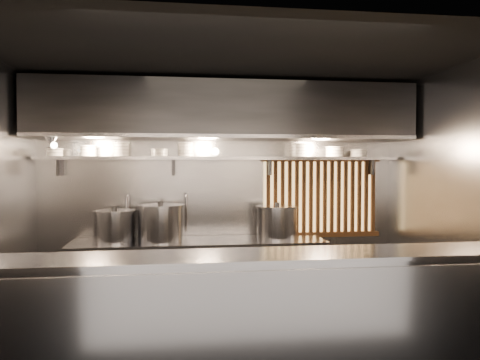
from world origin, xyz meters
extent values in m
plane|color=black|center=(0.00, 0.00, 0.00)|extent=(4.50, 4.50, 0.00)
plane|color=black|center=(0.00, 0.00, 2.80)|extent=(4.50, 4.50, 0.00)
plane|color=gray|center=(0.00, 1.50, 1.40)|extent=(4.50, 0.00, 4.50)
plane|color=gray|center=(2.25, 0.00, 1.40)|extent=(0.00, 3.00, 3.00)
cube|color=#97979C|center=(0.00, -0.95, 0.55)|extent=(4.50, 0.50, 1.10)
cube|color=#939399|center=(0.00, -1.21, 0.55)|extent=(4.50, 0.02, 1.01)
cube|color=#97979C|center=(0.00, -0.95, 1.11)|extent=(4.50, 0.56, 0.03)
cube|color=#97979C|center=(-0.30, 1.13, 0.45)|extent=(3.00, 0.70, 0.90)
cube|color=#97979C|center=(0.00, 1.32, 1.88)|extent=(4.40, 0.34, 0.04)
cube|color=#2D2D30|center=(0.00, 1.10, 2.42)|extent=(4.40, 0.80, 0.65)
cube|color=#97979C|center=(0.00, 0.70, 2.12)|extent=(4.40, 0.03, 0.04)
cube|color=#FFC872|center=(1.30, 1.48, 1.38)|extent=(1.50, 0.02, 0.92)
cube|color=brown|center=(1.30, 1.43, 1.87)|extent=(1.56, 0.06, 0.06)
cube|color=brown|center=(1.30, 1.43, 0.89)|extent=(1.56, 0.06, 0.06)
cube|color=brown|center=(0.60, 1.43, 1.38)|extent=(0.04, 0.04, 0.92)
cube|color=brown|center=(0.69, 1.43, 1.38)|extent=(0.04, 0.04, 0.92)
cube|color=brown|center=(0.78, 1.43, 1.38)|extent=(0.04, 0.04, 0.92)
cube|color=brown|center=(0.88, 1.43, 1.38)|extent=(0.04, 0.04, 0.92)
cube|color=brown|center=(0.97, 1.43, 1.38)|extent=(0.04, 0.04, 0.92)
cube|color=brown|center=(1.07, 1.43, 1.38)|extent=(0.04, 0.04, 0.92)
cube|color=brown|center=(1.16, 1.43, 1.38)|extent=(0.04, 0.04, 0.92)
cube|color=brown|center=(1.25, 1.43, 1.38)|extent=(0.04, 0.04, 0.92)
cube|color=brown|center=(1.35, 1.43, 1.38)|extent=(0.04, 0.04, 0.92)
cube|color=brown|center=(1.44, 1.43, 1.38)|extent=(0.04, 0.04, 0.92)
cube|color=brown|center=(1.53, 1.43, 1.38)|extent=(0.04, 0.04, 0.92)
cube|color=brown|center=(1.63, 1.43, 1.38)|extent=(0.04, 0.04, 0.92)
cube|color=brown|center=(1.72, 1.43, 1.38)|extent=(0.04, 0.04, 0.92)
cube|color=brown|center=(1.82, 1.43, 1.38)|extent=(0.04, 0.04, 0.92)
cube|color=brown|center=(1.91, 1.43, 1.38)|extent=(0.04, 0.04, 0.92)
cube|color=brown|center=(2.00, 1.43, 1.38)|extent=(0.04, 0.04, 0.92)
cylinder|color=silver|center=(-1.15, 1.45, 1.19)|extent=(0.03, 0.03, 0.48)
sphere|color=silver|center=(-1.15, 1.45, 1.43)|extent=(0.04, 0.04, 0.04)
cylinder|color=silver|center=(-1.15, 1.32, 1.43)|extent=(0.03, 0.26, 0.03)
sphere|color=silver|center=(-1.15, 1.19, 1.43)|extent=(0.04, 0.04, 0.04)
cylinder|color=silver|center=(-1.15, 1.19, 1.36)|extent=(0.03, 0.03, 0.14)
cylinder|color=silver|center=(-0.45, 1.45, 1.19)|extent=(0.03, 0.03, 0.48)
sphere|color=silver|center=(-0.45, 1.45, 1.43)|extent=(0.04, 0.04, 0.04)
cylinder|color=silver|center=(-0.45, 1.32, 1.43)|extent=(0.03, 0.26, 0.03)
sphere|color=silver|center=(-0.45, 1.19, 1.43)|extent=(0.04, 0.04, 0.04)
cylinder|color=silver|center=(-0.45, 1.19, 1.36)|extent=(0.03, 0.03, 0.14)
cone|color=#97979C|center=(-1.90, 0.85, 2.07)|extent=(0.25, 0.27, 0.20)
sphere|color=#FFE0B2|center=(-1.87, 0.83, 2.01)|extent=(0.07, 0.07, 0.07)
cylinder|color=#2D2D30|center=(-1.90, 0.95, 2.15)|extent=(0.02, 0.22, 0.02)
cylinder|color=#2D2D30|center=(-0.10, 1.20, 2.04)|extent=(0.01, 0.01, 0.12)
sphere|color=#FFE0B2|center=(-0.10, 1.20, 1.96)|extent=(0.09, 0.09, 0.09)
cylinder|color=#97979C|center=(-0.76, 1.12, 1.10)|extent=(0.67, 0.67, 0.40)
cylinder|color=#97979C|center=(-0.76, 1.12, 1.32)|extent=(0.71, 0.71, 0.03)
cylinder|color=#2D2D30|center=(-0.76, 1.12, 1.35)|extent=(0.06, 0.06, 0.04)
cylinder|color=#97979C|center=(-1.29, 1.13, 1.07)|extent=(0.54, 0.54, 0.34)
cylinder|color=#97979C|center=(-1.29, 1.13, 1.26)|extent=(0.57, 0.57, 0.03)
cylinder|color=#2D2D30|center=(-1.29, 1.13, 1.29)|extent=(0.06, 0.06, 0.04)
cylinder|color=#97979C|center=(0.65, 1.15, 1.08)|extent=(0.55, 0.55, 0.37)
cylinder|color=#97979C|center=(0.65, 1.15, 1.28)|extent=(0.58, 0.58, 0.03)
cylinder|color=#2D2D30|center=(0.65, 1.15, 1.32)|extent=(0.06, 0.06, 0.04)
cylinder|color=white|center=(-1.98, 1.32, 1.92)|extent=(0.18, 0.18, 0.03)
cylinder|color=white|center=(-1.98, 1.32, 1.96)|extent=(0.18, 0.18, 0.03)
cylinder|color=white|center=(-1.98, 1.32, 1.99)|extent=(0.20, 0.20, 0.01)
cylinder|color=white|center=(-1.60, 1.32, 1.92)|extent=(0.18, 0.18, 0.03)
cylinder|color=white|center=(-1.60, 1.32, 1.96)|extent=(0.18, 0.18, 0.03)
cylinder|color=white|center=(-1.60, 1.32, 2.00)|extent=(0.18, 0.18, 0.03)
cylinder|color=white|center=(-1.60, 1.32, 2.02)|extent=(0.20, 0.20, 0.01)
cylinder|color=white|center=(-1.22, 1.32, 1.92)|extent=(0.18, 0.18, 0.03)
cylinder|color=white|center=(-1.22, 1.32, 1.96)|extent=(0.18, 0.18, 0.03)
cylinder|color=white|center=(-1.22, 1.32, 2.00)|extent=(0.18, 0.18, 0.03)
cylinder|color=white|center=(-1.22, 1.32, 2.03)|extent=(0.18, 0.18, 0.03)
cylinder|color=white|center=(-1.22, 1.32, 2.06)|extent=(0.20, 0.20, 0.01)
cylinder|color=white|center=(-0.77, 1.32, 1.92)|extent=(0.20, 0.20, 0.03)
cylinder|color=white|center=(-0.77, 1.32, 1.96)|extent=(0.20, 0.20, 0.03)
cylinder|color=white|center=(-0.77, 1.32, 1.99)|extent=(0.21, 0.21, 0.01)
cylinder|color=white|center=(-0.45, 1.32, 1.92)|extent=(0.19, 0.19, 0.03)
cylinder|color=white|center=(-0.45, 1.32, 1.96)|extent=(0.19, 0.19, 0.03)
cylinder|color=white|center=(-0.45, 1.32, 2.00)|extent=(0.19, 0.19, 0.03)
cylinder|color=white|center=(-0.45, 1.32, 2.03)|extent=(0.19, 0.19, 0.03)
cylinder|color=white|center=(-0.45, 1.32, 2.06)|extent=(0.20, 0.20, 0.01)
cylinder|color=white|center=(0.98, 1.32, 1.92)|extent=(0.20, 0.20, 0.03)
cylinder|color=white|center=(0.98, 1.32, 1.96)|extent=(0.20, 0.20, 0.03)
cylinder|color=white|center=(0.98, 1.32, 2.00)|extent=(0.20, 0.20, 0.03)
cylinder|color=white|center=(0.98, 1.32, 2.03)|extent=(0.20, 0.20, 0.03)
cylinder|color=white|center=(0.98, 1.32, 2.06)|extent=(0.22, 0.22, 0.01)
cylinder|color=white|center=(1.43, 1.32, 1.92)|extent=(0.22, 0.22, 0.03)
cylinder|color=white|center=(1.43, 1.32, 1.96)|extent=(0.22, 0.22, 0.03)
cylinder|color=white|center=(1.43, 1.32, 2.00)|extent=(0.22, 0.22, 0.03)
cylinder|color=white|center=(1.43, 1.32, 2.02)|extent=(0.24, 0.24, 0.01)
cylinder|color=white|center=(1.76, 1.32, 1.92)|extent=(0.21, 0.21, 0.03)
cylinder|color=white|center=(1.76, 1.32, 1.96)|extent=(0.21, 0.21, 0.03)
cylinder|color=white|center=(1.76, 1.32, 1.99)|extent=(0.22, 0.22, 0.01)
camera|label=1|loc=(-0.57, -4.43, 1.81)|focal=35.00mm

